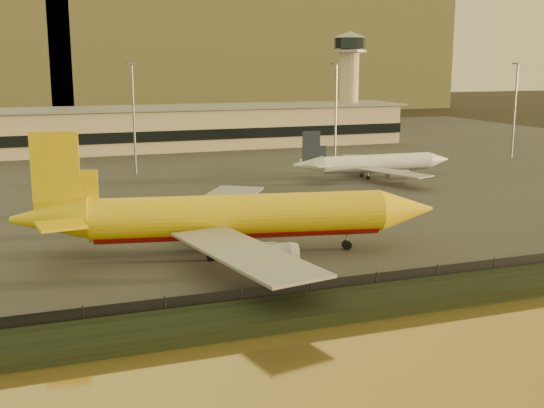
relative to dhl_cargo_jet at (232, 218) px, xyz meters
The scene contains 12 objects.
ground 12.57m from the dhl_cargo_jet, 39.73° to the right, with size 900.00×900.00×0.00m, color black.
embankment 26.24m from the dhl_cargo_jet, 70.12° to the right, with size 320.00×7.00×1.40m, color black.
tarmac 88.29m from the dhl_cargo_jet, 84.28° to the left, with size 320.00×220.00×0.20m, color #2D2D2D.
perimeter_fence 22.47m from the dhl_cargo_jet, 66.60° to the right, with size 300.00×0.05×2.20m, color black.
terminal_building 118.39m from the dhl_cargo_jet, 92.78° to the left, with size 202.00×25.00×12.60m.
control_tower 147.57m from the dhl_cargo_jet, 57.51° to the left, with size 11.20×11.20×35.50m.
apron_light_masts 72.51m from the dhl_cargo_jet, 70.64° to the left, with size 152.20×12.20×25.40m.
distant_hills 333.94m from the dhl_cargo_jet, 92.06° to the left, with size 470.00×160.00×70.00m.
dhl_cargo_jet is the anchor object (origin of this frame).
white_narrowbody_jet 68.38m from the dhl_cargo_jet, 45.49° to the left, with size 38.13×37.24×10.97m.
gse_vehicle_yellow 38.80m from the dhl_cargo_jet, 36.03° to the left, with size 3.56×1.60×1.60m, color yellow.
gse_vehicle_white 34.46m from the dhl_cargo_jet, 116.34° to the left, with size 3.83×1.73×1.73m, color white.
Camera 1 is at (-34.33, -77.71, 25.49)m, focal length 45.00 mm.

